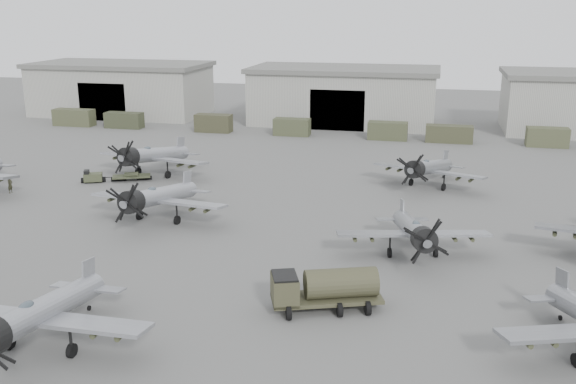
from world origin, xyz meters
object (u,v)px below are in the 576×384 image
Objects in this scene: tug_trailer at (108,177)px; ground_crew at (10,185)px; aircraft_near_1 at (35,316)px; aircraft_far_0 at (151,155)px; aircraft_mid_2 at (414,231)px; fuel_tanker at (325,287)px; aircraft_far_1 at (428,168)px; aircraft_mid_1 at (156,197)px.

tug_trailer is 3.97× the size of ground_crew.
aircraft_near_1 is 36.94m from aircraft_far_0.
aircraft_mid_2 reaches higher than tug_trailer.
fuel_tanker is at bearing -65.49° from tug_trailer.
aircraft_mid_2 is 0.99× the size of aircraft_far_1.
aircraft_mid_2 is 19.30m from aircraft_far_1.
aircraft_far_1 is at bearing -72.91° from ground_crew.
aircraft_near_1 is 7.22× the size of ground_crew.
aircraft_near_1 is at bearing -140.36° from ground_crew.
aircraft_mid_2 is 0.87× the size of aircraft_far_0.
aircraft_near_1 is 35.29m from tug_trailer.
ground_crew is at bearing -164.53° from tug_trailer.
aircraft_far_0 reaches higher than fuel_tanker.
aircraft_far_0 is 1.93× the size of tug_trailer.
aircraft_far_0 is at bearing -48.64° from ground_crew.
aircraft_mid_1 is at bearing -104.18° from ground_crew.
aircraft_mid_1 is at bearing -123.93° from aircraft_far_1.
aircraft_mid_1 is 1.76× the size of fuel_tanker.
fuel_tanker is at bearing 31.34° from aircraft_near_1.
tug_trailer is (-32.67, -4.99, -1.58)m from aircraft_far_1.
aircraft_near_1 is at bearing -148.83° from aircraft_mid_2.
aircraft_far_0 reaches higher than ground_crew.
ground_crew is at bearing 127.50° from aircraft_near_1.
aircraft_near_1 reaches higher than ground_crew.
aircraft_far_1 reaches higher than ground_crew.
aircraft_far_0 is at bearing 104.94° from aircraft_near_1.
aircraft_far_1 is (29.05, 1.96, -0.24)m from aircraft_far_0.
aircraft_far_0 is 14.25m from ground_crew.
aircraft_far_1 is (22.12, 16.08, -0.13)m from aircraft_mid_1.
aircraft_mid_2 is 40.27m from ground_crew.
aircraft_mid_1 reaches higher than fuel_tanker.
fuel_tanker is at bearing -37.86° from aircraft_far_0.
aircraft_near_1 is 42.21m from aircraft_far_1.
aircraft_far_0 is at bearing 122.98° from aircraft_mid_1.
aircraft_far_0 is (-28.49, 17.33, 0.29)m from aircraft_mid_2.
ground_crew is (-39.95, -11.01, -1.24)m from aircraft_far_1.
aircraft_near_1 is 0.94× the size of aircraft_far_0.
aircraft_mid_2 is at bearing 43.92° from aircraft_near_1.
aircraft_far_0 is at bearing 135.47° from aircraft_mid_2.
aircraft_far_0 is at bearing 15.74° from tug_trailer.
fuel_tanker is at bearing -129.77° from aircraft_mid_2.
tug_trailer is at bearing -129.16° from aircraft_far_0.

